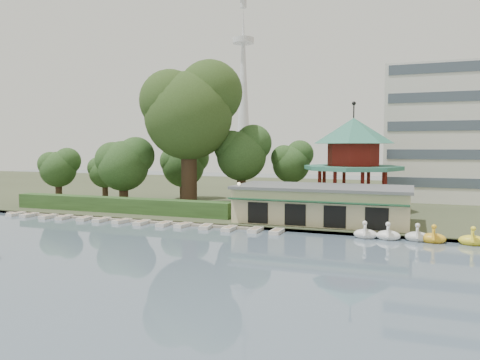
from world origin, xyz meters
The scene contains 13 objects.
ground_plane centered at (0.00, 0.00, 0.00)m, with size 220.00×220.00×0.00m, color slate.
shore centered at (0.00, 52.00, 0.20)m, with size 220.00×70.00×0.40m, color #424930.
embankment centered at (0.00, 17.30, 0.15)m, with size 220.00×0.60×0.30m, color gray.
dock centered at (-12.00, 17.20, 0.12)m, with size 34.00×1.60×0.24m, color gray.
boathouse centered at (10.00, 21.97, 2.37)m, with size 18.60×9.39×3.90m.
pavilion centered at (12.00, 32.00, 7.48)m, with size 12.40×12.40×13.50m.
broadcast_tower centered at (-42.00, 140.00, 33.98)m, with size 8.00×8.00×96.00m.
hedge centered at (-15.00, 20.50, 1.30)m, with size 30.00×2.00×1.80m, color #2E5022.
lamp_post centered at (1.50, 19.00, 3.34)m, with size 0.36×0.36×4.28m.
big_tree centered at (-8.84, 28.19, 13.58)m, with size 12.84×11.97×19.70m.
small_trees centered at (-12.86, 31.18, 6.42)m, with size 38.76×16.81×11.13m.
swan_boats centered at (21.50, 16.52, 0.40)m, with size 14.77×2.12×1.92m.
moored_rowboats centered at (-10.06, 15.86, 0.18)m, with size 34.59×2.64×0.36m.
Camera 1 is at (19.17, -28.19, 8.64)m, focal length 35.00 mm.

